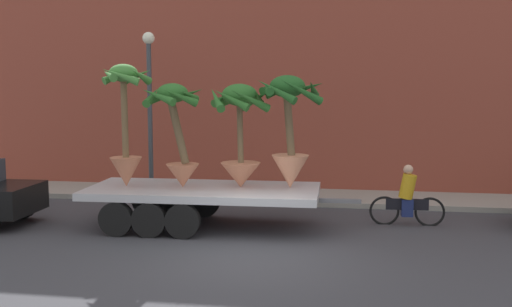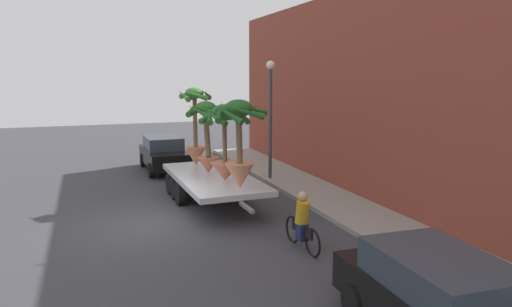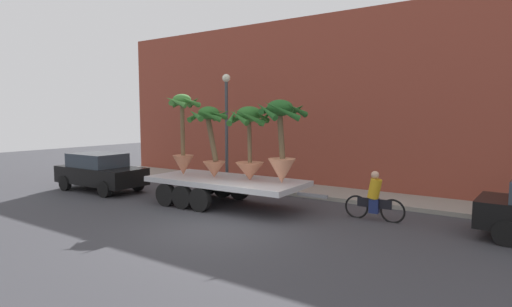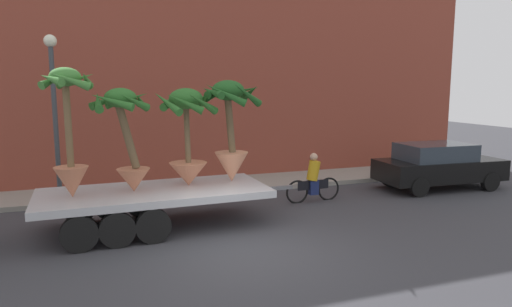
{
  "view_description": "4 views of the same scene",
  "coord_description": "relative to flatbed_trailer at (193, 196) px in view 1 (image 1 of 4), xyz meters",
  "views": [
    {
      "loc": [
        2.04,
        -11.93,
        3.53
      ],
      "look_at": [
        -0.41,
        2.89,
        1.75
      ],
      "focal_mm": 42.6,
      "sensor_mm": 36.0,
      "label": 1
    },
    {
      "loc": [
        13.52,
        -1.79,
        4.41
      ],
      "look_at": [
        -0.12,
        3.24,
        1.93
      ],
      "focal_mm": 32.39,
      "sensor_mm": 36.0,
      "label": 2
    },
    {
      "loc": [
        7.13,
        -8.82,
        3.2
      ],
      "look_at": [
        -0.43,
        2.35,
        1.91
      ],
      "focal_mm": 28.42,
      "sensor_mm": 36.0,
      "label": 3
    },
    {
      "loc": [
        -2.95,
        -9.14,
        3.57
      ],
      "look_at": [
        1.1,
        2.24,
        1.75
      ],
      "focal_mm": 32.05,
      "sensor_mm": 36.0,
      "label": 4
    }
  ],
  "objects": [
    {
      "name": "potted_palm_front",
      "position": [
        2.32,
        0.29,
        1.66
      ],
      "size": [
        1.67,
        1.84,
        2.71
      ],
      "color": "tan",
      "rests_on": "flatbed_trailer"
    },
    {
      "name": "sidewalk",
      "position": [
        1.85,
        3.91,
        -0.69
      ],
      "size": [
        24.0,
        2.2,
        0.15
      ],
      "primitive_type": "cube",
      "color": "gray",
      "rests_on": "ground"
    },
    {
      "name": "building_facade",
      "position": [
        1.85,
        5.61,
        2.95
      ],
      "size": [
        24.0,
        1.2,
        7.43
      ],
      "primitive_type": "cube",
      "color": "brown",
      "rests_on": "ground"
    },
    {
      "name": "cyclist",
      "position": [
        5.18,
        1.04,
        -0.1
      ],
      "size": [
        1.84,
        0.36,
        1.54
      ],
      "color": "black",
      "rests_on": "ground"
    },
    {
      "name": "potted_palm_extra",
      "position": [
        -1.64,
        -0.15,
        1.68
      ],
      "size": [
        1.27,
        1.34,
        2.98
      ],
      "color": "#C17251",
      "rests_on": "flatbed_trailer"
    },
    {
      "name": "flatbed_trailer",
      "position": [
        0.0,
        0.0,
        0.0
      ],
      "size": [
        6.63,
        2.59,
        0.98
      ],
      "color": "#B7BABF",
      "rests_on": "ground"
    },
    {
      "name": "ground_plane",
      "position": [
        1.85,
        -2.19,
        -0.76
      ],
      "size": [
        60.0,
        60.0,
        0.0
      ],
      "primitive_type": "plane",
      "color": "#38383D"
    },
    {
      "name": "potted_palm_rear",
      "position": [
        1.13,
        0.19,
        1.54
      ],
      "size": [
        1.75,
        1.76,
        2.51
      ],
      "color": "#C17251",
      "rests_on": "flatbed_trailer"
    },
    {
      "name": "street_lamp",
      "position": [
        -2.15,
        3.11,
        2.47
      ],
      "size": [
        0.36,
        0.36,
        4.83
      ],
      "color": "#383D42",
      "rests_on": "sidewalk"
    },
    {
      "name": "potted_palm_middle",
      "position": [
        -0.39,
        -0.02,
        1.63
      ],
      "size": [
        1.47,
        1.56,
        2.52
      ],
      "color": "#C17251",
      "rests_on": "flatbed_trailer"
    }
  ]
}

